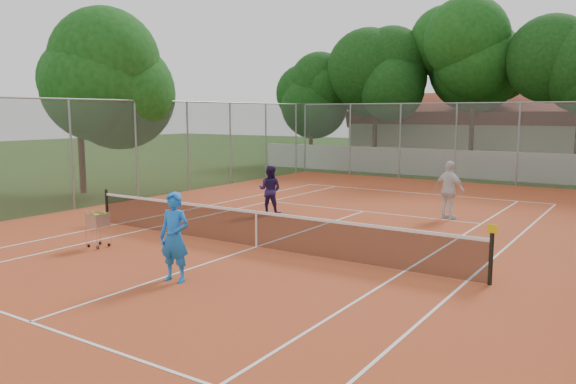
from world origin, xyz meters
The scene contains 12 objects.
ground centered at (0.00, 0.00, 0.00)m, with size 120.00×120.00×0.00m, color #1B3A0F.
court_pad centered at (0.00, 0.00, 0.01)m, with size 18.00×34.00×0.02m, color #AD4521.
court_lines centered at (0.00, 0.00, 0.02)m, with size 10.98×23.78×0.01m, color white.
tennis_net centered at (0.00, 0.00, 0.51)m, with size 11.88×0.10×0.98m, color black.
perimeter_fence centered at (0.00, 0.00, 2.00)m, with size 18.00×34.00×4.00m, color slate.
boundary_wall centered at (0.00, 19.00, 0.75)m, with size 26.00×0.30×1.50m, color white.
clubhouse centered at (-2.00, 29.00, 2.20)m, with size 16.40×9.00×4.40m, color beige.
tropical_trees centered at (0.00, 22.00, 5.00)m, with size 29.00×19.00×10.00m, color black.
player_near centered at (0.38, -3.35, 0.96)m, with size 0.69×0.45×1.88m, color blue.
player_far_left centered at (-2.54, 4.22, 0.86)m, with size 0.82×0.64×1.68m, color #231747.
player_far_right centered at (2.98, 6.63, 0.99)m, with size 1.14×0.47×1.94m, color silver.
ball_hopper centered at (-3.43, -2.30, 0.52)m, with size 0.48×0.48×0.99m, color silver.
Camera 1 is at (8.59, -11.54, 3.51)m, focal length 35.00 mm.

